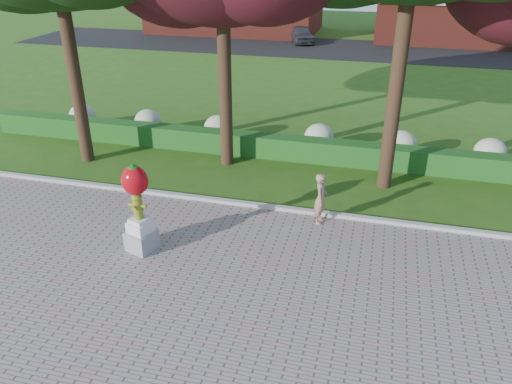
% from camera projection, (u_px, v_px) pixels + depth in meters
% --- Properties ---
extents(ground, '(100.00, 100.00, 0.00)m').
position_uv_depth(ground, '(231.00, 265.00, 12.31)').
color(ground, '#2A5615').
rests_on(ground, ground).
extents(curb, '(40.00, 0.18, 0.15)m').
position_uv_depth(curb, '(261.00, 206.00, 14.86)').
color(curb, '#ADADA5').
rests_on(curb, ground).
extents(lawn_hedge, '(24.00, 0.70, 0.80)m').
position_uv_depth(lawn_hedge, '(288.00, 148.00, 18.17)').
color(lawn_hedge, '#164E19').
rests_on(lawn_hedge, ground).
extents(hydrangea_row, '(20.10, 1.10, 0.99)m').
position_uv_depth(hydrangea_row, '(308.00, 136.00, 18.83)').
color(hydrangea_row, '#9BA37D').
rests_on(hydrangea_row, ground).
extents(street, '(50.00, 8.00, 0.02)m').
position_uv_depth(street, '(344.00, 49.00, 36.46)').
color(street, black).
rests_on(street, ground).
extents(hydrant_sculpture, '(0.82, 0.82, 2.40)m').
position_uv_depth(hydrant_sculpture, '(138.00, 206.00, 12.31)').
color(hydrant_sculpture, gray).
rests_on(hydrant_sculpture, walkway).
extents(woman, '(0.36, 0.54, 1.48)m').
position_uv_depth(woman, '(321.00, 198.00, 13.80)').
color(woman, '#9D745A').
rests_on(woman, walkway).
extents(parked_car, '(2.83, 4.06, 1.28)m').
position_uv_depth(parked_car, '(301.00, 34.00, 38.46)').
color(parked_car, '#393B40').
rests_on(parked_car, street).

